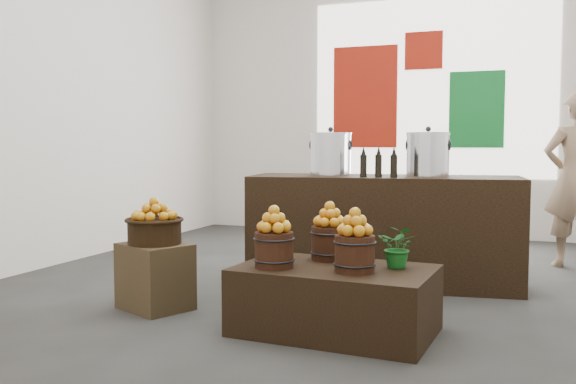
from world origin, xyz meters
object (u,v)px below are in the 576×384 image
at_px(counter, 384,230).
at_px(stock_pot_center, 428,156).
at_px(shopper, 576,179).
at_px(crate, 155,276).
at_px(wicker_basket, 154,232).
at_px(display_table, 335,300).
at_px(stock_pot_left, 330,155).

relative_size(counter, stock_pot_center, 6.47).
bearing_deg(shopper, crate, 28.03).
bearing_deg(counter, stock_pot_center, 0.00).
relative_size(wicker_basket, stock_pot_center, 1.10).
xyz_separation_m(counter, shopper, (1.65, 1.46, 0.41)).
relative_size(display_table, stock_pot_center, 3.49).
bearing_deg(stock_pot_left, shopper, 35.65).
distance_m(crate, display_table, 1.46).
bearing_deg(stock_pot_left, wicker_basket, -123.59).
xyz_separation_m(wicker_basket, stock_pot_left, (0.95, 1.43, 0.56)).
xyz_separation_m(wicker_basket, counter, (1.43, 1.50, -0.11)).
bearing_deg(stock_pot_left, display_table, -71.65).
distance_m(counter, shopper, 2.24).
bearing_deg(stock_pot_left, counter, 8.29).
bearing_deg(counter, shopper, 33.17).
bearing_deg(stock_pot_center, shopper, 47.70).
xyz_separation_m(display_table, counter, (-0.03, 1.60, 0.26)).
xyz_separation_m(crate, counter, (1.43, 1.50, 0.23)).
height_order(display_table, stock_pot_center, stock_pot_center).
xyz_separation_m(stock_pot_left, stock_pot_center, (0.85, 0.12, 0.00)).
height_order(wicker_basket, shopper, shopper).
relative_size(counter, shopper, 1.32).
distance_m(wicker_basket, display_table, 1.51).
height_order(wicker_basket, counter, counter).
height_order(crate, counter, counter).
relative_size(display_table, stock_pot_left, 3.49).
xyz_separation_m(crate, stock_pot_center, (1.80, 1.55, 0.90)).
height_order(crate, display_table, crate).
xyz_separation_m(crate, display_table, (1.46, -0.10, -0.03)).
height_order(display_table, counter, counter).
bearing_deg(shopper, display_table, 46.23).
bearing_deg(shopper, stock_pot_center, 31.89).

